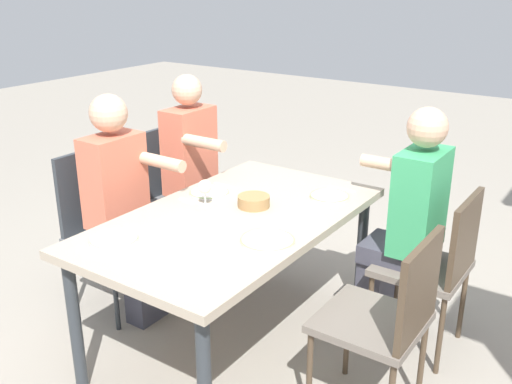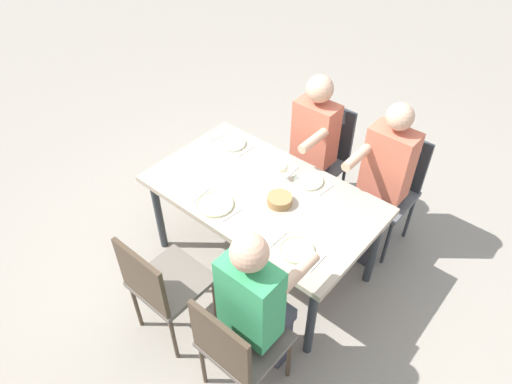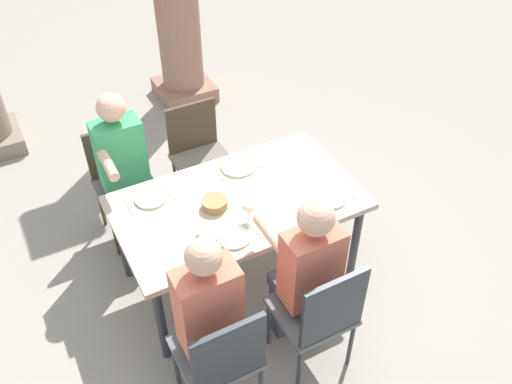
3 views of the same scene
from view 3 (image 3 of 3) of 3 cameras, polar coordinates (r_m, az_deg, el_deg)
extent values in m
plane|color=gray|center=(4.23, -1.70, -8.45)|extent=(16.00, 16.00, 0.00)
cube|color=tan|center=(3.70, -1.93, -1.10)|extent=(1.63, 0.95, 0.04)
cylinder|color=#2D3338|center=(4.08, -13.62, -4.96)|extent=(0.06, 0.06, 0.71)
cylinder|color=#2D3338|center=(4.49, 4.35, 1.31)|extent=(0.06, 0.06, 0.71)
cylinder|color=#2D3338|center=(3.58, -9.74, -13.13)|extent=(0.06, 0.06, 0.71)
cylinder|color=#2D3338|center=(4.03, 10.18, -5.09)|extent=(0.06, 0.06, 0.71)
cube|color=#6A6158|center=(4.34, -13.23, 0.37)|extent=(0.44, 0.44, 0.04)
cube|color=#473828|center=(4.37, -14.46, 4.03)|extent=(0.42, 0.03, 0.43)
cylinder|color=#473828|center=(4.34, -14.35, -4.25)|extent=(0.03, 0.03, 0.44)
cylinder|color=#473828|center=(4.39, -9.67, -2.66)|extent=(0.03, 0.03, 0.44)
cylinder|color=#473828|center=(4.62, -15.72, -1.24)|extent=(0.03, 0.03, 0.44)
cylinder|color=#473828|center=(4.67, -11.30, 0.22)|extent=(0.03, 0.03, 0.44)
cube|color=#5B5E61|center=(3.27, -4.21, -16.13)|extent=(0.44, 0.44, 0.04)
cube|color=#2D3338|center=(2.97, -2.76, -16.56)|extent=(0.42, 0.03, 0.48)
cylinder|color=#2D3338|center=(3.62, -2.49, -14.83)|extent=(0.03, 0.03, 0.46)
cylinder|color=#2D3338|center=(3.55, -8.26, -17.09)|extent=(0.03, 0.03, 0.46)
cube|color=#6A6158|center=(4.47, -5.44, 3.07)|extent=(0.44, 0.44, 0.04)
cube|color=#473828|center=(4.49, -6.65, 6.65)|extent=(0.42, 0.03, 0.44)
cylinder|color=#473828|center=(4.45, -6.48, -1.50)|extent=(0.03, 0.03, 0.46)
cylinder|color=#473828|center=(4.55, -2.09, 0.02)|extent=(0.03, 0.03, 0.46)
cylinder|color=#473828|center=(4.72, -8.29, 1.28)|extent=(0.03, 0.03, 0.46)
cylinder|color=#473828|center=(4.82, -4.10, 2.66)|extent=(0.03, 0.03, 0.46)
cube|color=#5B5E61|center=(3.47, 5.74, -12.08)|extent=(0.44, 0.44, 0.04)
cube|color=#2D3338|center=(3.18, 8.00, -11.91)|extent=(0.42, 0.03, 0.50)
cylinder|color=#2D3338|center=(3.82, 6.40, -11.08)|extent=(0.03, 0.03, 0.44)
cylinder|color=#2D3338|center=(3.70, 1.32, -13.34)|extent=(0.03, 0.03, 0.44)
cylinder|color=#2D3338|center=(3.66, 9.74, -15.17)|extent=(0.03, 0.03, 0.44)
cylinder|color=#2D3338|center=(3.52, 4.46, -17.76)|extent=(0.03, 0.03, 0.44)
cube|color=#3F3F4C|center=(4.32, -11.77, -3.83)|extent=(0.24, 0.14, 0.46)
cube|color=#3F3F4C|center=(4.20, -12.69, -0.35)|extent=(0.28, 0.32, 0.10)
cube|color=#389E60|center=(4.08, -13.82, 3.87)|extent=(0.34, 0.20, 0.53)
sphere|color=tan|center=(3.87, -14.73, 8.41)|extent=(0.20, 0.20, 0.20)
cylinder|color=tan|center=(3.80, -15.01, 2.72)|extent=(0.07, 0.30, 0.07)
cube|color=#3F3F4C|center=(3.61, -5.72, -15.28)|extent=(0.24, 0.14, 0.46)
cube|color=#3F3F4C|center=(3.33, -5.41, -13.78)|extent=(0.28, 0.32, 0.10)
cube|color=#CC664C|center=(3.00, -4.94, -11.73)|extent=(0.34, 0.20, 0.56)
sphere|color=tan|center=(2.70, -5.42, -6.68)|extent=(0.19, 0.19, 0.19)
cylinder|color=tan|center=(3.09, -4.53, -6.23)|extent=(0.07, 0.30, 0.07)
cube|color=#3F3F4C|center=(3.77, 3.47, -11.48)|extent=(0.24, 0.14, 0.46)
cube|color=#3F3F4C|center=(3.51, 4.41, -9.74)|extent=(0.28, 0.32, 0.10)
cube|color=#CC664C|center=(3.21, 5.72, -7.59)|extent=(0.34, 0.20, 0.52)
sphere|color=tan|center=(2.94, 6.22, -2.64)|extent=(0.21, 0.21, 0.21)
cylinder|color=tan|center=(3.21, 1.46, -4.31)|extent=(0.07, 0.30, 0.07)
cube|color=#936B56|center=(6.20, -7.36, 10.44)|extent=(0.57, 0.57, 0.16)
cylinder|color=silver|center=(3.76, -10.81, -0.68)|extent=(0.21, 0.21, 0.01)
torus|color=#A0BE77|center=(3.75, -10.82, -0.60)|extent=(0.22, 0.22, 0.01)
cube|color=silver|center=(3.74, -12.95, -1.43)|extent=(0.02, 0.17, 0.01)
cube|color=silver|center=(3.79, -8.69, 0.00)|extent=(0.02, 0.17, 0.01)
cylinder|color=white|center=(3.44, -2.32, -4.69)|extent=(0.22, 0.22, 0.01)
torus|color=#A4C786|center=(3.43, -2.32, -4.61)|extent=(0.22, 0.22, 0.01)
cylinder|color=white|center=(3.55, -0.77, -2.86)|extent=(0.06, 0.06, 0.00)
cylinder|color=white|center=(3.52, -0.77, -2.42)|extent=(0.01, 0.01, 0.07)
sphere|color=#F2EFCC|center=(3.48, -0.78, -1.59)|extent=(0.08, 0.08, 0.08)
cube|color=silver|center=(3.40, -4.59, -5.56)|extent=(0.03, 0.17, 0.01)
cube|color=silver|center=(3.48, -0.10, -3.89)|extent=(0.02, 0.17, 0.01)
cylinder|color=silver|center=(3.95, -1.88, 2.63)|extent=(0.25, 0.25, 0.01)
torus|color=#A0BE77|center=(3.95, -1.88, 2.71)|extent=(0.25, 0.25, 0.01)
cube|color=silver|center=(3.91, -3.85, 1.95)|extent=(0.04, 0.17, 0.01)
cube|color=silver|center=(4.01, 0.04, 3.23)|extent=(0.03, 0.17, 0.01)
cylinder|color=white|center=(3.73, 7.61, -0.64)|extent=(0.22, 0.22, 0.01)
torus|color=#A9CD91|center=(3.72, 7.62, -0.56)|extent=(0.22, 0.22, 0.01)
cube|color=silver|center=(3.66, 5.66, -1.41)|extent=(0.02, 0.17, 0.01)
cube|color=silver|center=(3.80, 9.48, 0.04)|extent=(0.03, 0.17, 0.01)
cylinder|color=#9E7547|center=(3.63, -4.30, -1.18)|extent=(0.17, 0.17, 0.06)
camera|label=1|loc=(5.48, 12.23, 26.55)|focal=40.92mm
camera|label=2|loc=(4.36, -38.52, 30.16)|focal=32.46mm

